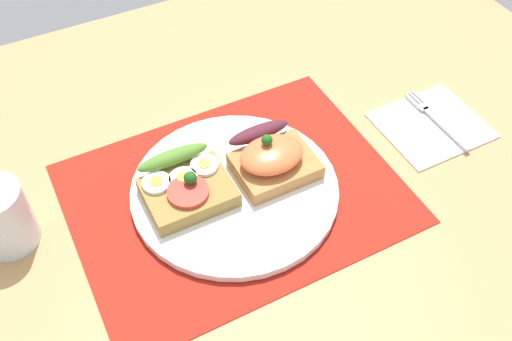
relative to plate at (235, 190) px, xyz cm
name	(u,v)px	position (x,y,z in cm)	size (l,w,h in cm)	color
ground_plane	(235,202)	(0.00, 0.00, -2.43)	(120.00, 90.00, 3.20)	tan
placemat	(235,193)	(0.00, 0.00, -0.68)	(40.11, 30.97, 0.30)	#A61E12
plate	(235,190)	(0.00, 0.00, 0.00)	(25.90, 25.90, 1.05)	white
sandwich_egg_tomato	(186,186)	(-5.71, 1.68, 2.07)	(10.43, 9.64, 4.29)	olive
sandwich_salmon	(271,157)	(5.48, 0.63, 2.70)	(9.95, 9.31, 5.99)	#B77C42
napkin	(431,124)	(29.74, -1.64, -0.53)	(14.04, 12.40, 0.60)	white
fork	(435,118)	(30.68, -1.22, -0.07)	(1.62, 12.90, 0.32)	#B7B7BC
drinking_glass	(1,217)	(-26.29, 5.94, 3.38)	(6.68, 6.68, 8.41)	silver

